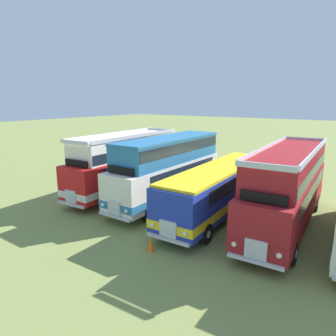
{
  "coord_description": "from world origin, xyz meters",
  "views": [
    {
      "loc": [
        -0.08,
        -16.79,
        6.94
      ],
      "look_at": [
        -11.81,
        -0.05,
        2.34
      ],
      "focal_mm": 32.57,
      "sensor_mm": 36.0,
      "label": 1
    }
  ],
  "objects_px": {
    "cone_near_end": "(151,244)",
    "bus_third_in_row": "(220,186)",
    "bus_first_in_row": "(127,162)",
    "bus_second_in_row": "(168,167)",
    "bus_fourth_in_row": "(288,186)"
  },
  "relations": [
    {
      "from": "cone_near_end",
      "to": "bus_third_in_row",
      "type": "bearing_deg",
      "value": 85.63
    },
    {
      "from": "bus_first_in_row",
      "to": "bus_third_in_row",
      "type": "height_order",
      "value": "bus_first_in_row"
    },
    {
      "from": "bus_second_in_row",
      "to": "bus_fourth_in_row",
      "type": "bearing_deg",
      "value": 1.77
    },
    {
      "from": "bus_first_in_row",
      "to": "bus_fourth_in_row",
      "type": "height_order",
      "value": "same"
    },
    {
      "from": "bus_second_in_row",
      "to": "cone_near_end",
      "type": "distance_m",
      "value": 7.48
    },
    {
      "from": "bus_fourth_in_row",
      "to": "cone_near_end",
      "type": "distance_m",
      "value": 8.12
    },
    {
      "from": "bus_second_in_row",
      "to": "bus_third_in_row",
      "type": "distance_m",
      "value": 3.95
    },
    {
      "from": "bus_first_in_row",
      "to": "cone_near_end",
      "type": "height_order",
      "value": "bus_first_in_row"
    },
    {
      "from": "bus_first_in_row",
      "to": "cone_near_end",
      "type": "bearing_deg",
      "value": -41.38
    },
    {
      "from": "bus_third_in_row",
      "to": "bus_fourth_in_row",
      "type": "relative_size",
      "value": 1.02
    },
    {
      "from": "bus_third_in_row",
      "to": "cone_near_end",
      "type": "xyz_separation_m",
      "value": [
        -0.48,
        -6.24,
        -1.4
      ]
    },
    {
      "from": "bus_fourth_in_row",
      "to": "bus_second_in_row",
      "type": "bearing_deg",
      "value": -178.23
    },
    {
      "from": "bus_first_in_row",
      "to": "bus_fourth_in_row",
      "type": "relative_size",
      "value": 0.96
    },
    {
      "from": "bus_second_in_row",
      "to": "bus_fourth_in_row",
      "type": "distance_m",
      "value": 7.78
    },
    {
      "from": "bus_first_in_row",
      "to": "bus_fourth_in_row",
      "type": "distance_m",
      "value": 11.67
    }
  ]
}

